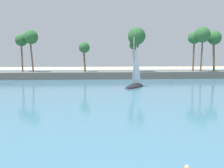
% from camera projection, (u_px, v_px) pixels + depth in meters
% --- Properties ---
extents(sea, '(220.00, 97.31, 0.06)m').
position_uv_depth(sea, '(98.00, 82.00, 59.40)').
color(sea, teal).
rests_on(sea, ground).
extents(palm_headland, '(110.33, 7.08, 13.21)m').
position_uv_depth(palm_headland, '(103.00, 62.00, 67.72)').
color(palm_headland, '#605B54').
rests_on(palm_headland, ground).
extents(sailboat_mid_bay, '(5.49, 6.93, 10.02)m').
position_uv_depth(sailboat_mid_bay, '(135.00, 82.00, 49.70)').
color(sailboat_mid_bay, black).
rests_on(sailboat_mid_bay, sea).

